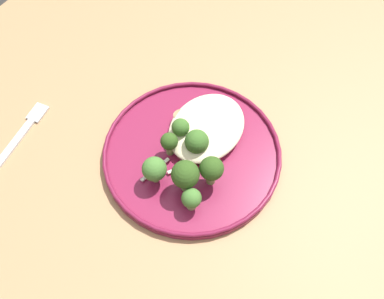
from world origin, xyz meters
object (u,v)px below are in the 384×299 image
at_px(broccoli_floret_center_pile, 212,169).
at_px(broccoli_floret_tall_stalk, 185,175).
at_px(seared_scallop_rear_pale, 217,109).
at_px(broccoli_floret_right_tilted, 191,199).
at_px(seared_scallop_front_small, 197,115).
at_px(broccoli_floret_split_head, 172,144).
at_px(broccoli_floret_rear_charred, 197,142).
at_px(seared_scallop_half_hidden, 181,118).
at_px(dinner_fork, 15,143).
at_px(broccoli_floret_front_edge, 154,169).
at_px(seared_scallop_tiny_bay, 205,123).
at_px(broccoli_floret_small_sprig, 182,129).
at_px(dinner_plate, 192,153).

distance_m(broccoli_floret_center_pile, broccoli_floret_tall_stalk, 0.04).
xyz_separation_m(seared_scallop_rear_pale, broccoli_floret_right_tilted, (-0.17, -0.06, 0.01)).
distance_m(seared_scallop_front_small, broccoli_floret_split_head, 0.08).
relative_size(broccoli_floret_center_pile, broccoli_floret_rear_charred, 1.16).
relative_size(seared_scallop_front_small, broccoli_floret_rear_charred, 0.67).
height_order(seared_scallop_half_hidden, dinner_fork, seared_scallop_half_hidden).
height_order(broccoli_floret_tall_stalk, dinner_fork, broccoli_floret_tall_stalk).
relative_size(seared_scallop_rear_pale, broccoli_floret_front_edge, 0.60).
distance_m(seared_scallop_rear_pale, broccoli_floret_front_edge, 0.16).
bearing_deg(seared_scallop_tiny_bay, broccoli_floret_center_pile, -142.03).
bearing_deg(dinner_fork, seared_scallop_tiny_bay, -51.92).
relative_size(seared_scallop_front_small, dinner_fork, 0.18).
xyz_separation_m(seared_scallop_front_small, broccoli_floret_split_head, (-0.08, -0.00, 0.02)).
height_order(seared_scallop_front_small, broccoli_floret_right_tilted, broccoli_floret_right_tilted).
xyz_separation_m(broccoli_floret_tall_stalk, broccoli_floret_rear_charred, (0.06, 0.02, -0.01)).
bearing_deg(broccoli_floret_front_edge, broccoli_floret_small_sprig, 3.91).
distance_m(seared_scallop_rear_pale, broccoli_floret_right_tilted, 0.18).
bearing_deg(dinner_fork, broccoli_floret_rear_charred, -60.93).
height_order(broccoli_floret_front_edge, dinner_fork, broccoli_floret_front_edge).
height_order(broccoli_floret_rear_charred, broccoli_floret_small_sprig, broccoli_floret_rear_charred).
distance_m(seared_scallop_front_small, broccoli_floret_center_pile, 0.12).
bearing_deg(broccoli_floret_right_tilted, broccoli_floret_front_edge, 84.61).
distance_m(broccoli_floret_center_pile, broccoli_floret_front_edge, 0.09).
relative_size(seared_scallop_half_hidden, broccoli_floret_center_pile, 0.43).
height_order(seared_scallop_front_small, dinner_fork, seared_scallop_front_small).
bearing_deg(broccoli_floret_small_sprig, broccoli_floret_tall_stalk, -143.18).
distance_m(broccoli_floret_center_pile, broccoli_floret_split_head, 0.08).
relative_size(seared_scallop_rear_pale, dinner_fork, 0.17).
xyz_separation_m(seared_scallop_rear_pale, broccoli_floret_small_sprig, (-0.08, 0.02, 0.02)).
bearing_deg(dinner_plate, broccoli_floret_front_edge, 164.04).
bearing_deg(broccoli_floret_center_pile, seared_scallop_front_small, 43.17).
relative_size(seared_scallop_front_small, broccoli_floret_split_head, 0.72).
bearing_deg(broccoli_floret_rear_charred, seared_scallop_front_small, 32.33).
bearing_deg(broccoli_floret_right_tilted, broccoli_floret_small_sprig, 40.26).
bearing_deg(broccoli_floret_right_tilted, seared_scallop_tiny_bay, 24.78).
height_order(seared_scallop_tiny_bay, seared_scallop_half_hidden, seared_scallop_half_hidden).
bearing_deg(dinner_fork, seared_scallop_front_small, -48.77).
bearing_deg(dinner_plate, seared_scallop_half_hidden, 50.15).
relative_size(seared_scallop_rear_pale, seared_scallop_front_small, 0.92).
height_order(seared_scallop_tiny_bay, dinner_fork, seared_scallop_tiny_bay).
relative_size(seared_scallop_half_hidden, broccoli_floret_rear_charred, 0.50).
bearing_deg(broccoli_floret_small_sprig, seared_scallop_front_small, 3.39).
xyz_separation_m(seared_scallop_front_small, broccoli_floret_tall_stalk, (-0.12, -0.06, 0.03)).
relative_size(seared_scallop_front_small, seared_scallop_half_hidden, 1.34).
xyz_separation_m(dinner_plate, broccoli_floret_tall_stalk, (-0.06, -0.03, 0.04)).
bearing_deg(broccoli_floret_center_pile, dinner_plate, 62.64).
height_order(seared_scallop_half_hidden, broccoli_floret_front_edge, broccoli_floret_front_edge).
bearing_deg(broccoli_floret_front_edge, broccoli_floret_rear_charred, -18.70).
xyz_separation_m(dinner_plate, broccoli_floret_split_head, (-0.02, 0.03, 0.03)).
distance_m(seared_scallop_tiny_bay, broccoli_floret_front_edge, 0.13).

